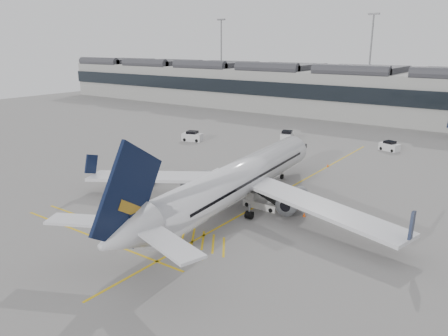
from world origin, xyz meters
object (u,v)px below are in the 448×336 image
Objects in this scene: airliner_main at (236,181)px; ramp_agent_b at (226,189)px; baggage_cart_a at (221,177)px; ramp_agent_a at (210,185)px; belt_loader at (262,202)px; pushback_tug at (144,181)px.

ramp_agent_b is at bearing 133.85° from airliner_main.
ramp_agent_a is (0.29, -2.63, -0.28)m from baggage_cart_a.
airliner_main is at bearing 109.27° from ramp_agent_b.
baggage_cart_a is 2.66m from ramp_agent_a.
belt_loader is 1.75× the size of pushback_tug.
pushback_tug is at bearing -12.71° from ramp_agent_b.
pushback_tug is (-8.02, -5.89, -0.46)m from baggage_cart_a.
airliner_main is 14.35× the size of pushback_tug.
ramp_agent_a is (-8.06, 1.02, 0.20)m from belt_loader.
ramp_agent_b is (-5.59, 1.06, 0.17)m from belt_loader.
belt_loader is (2.08, 1.98, -2.64)m from airliner_main.
ramp_agent_a is 2.47m from ramp_agent_b.
ramp_agent_a is 1.04× the size of ramp_agent_b.
airliner_main reaches higher than pushback_tug.
belt_loader is at bearing -58.47° from ramp_agent_a.
baggage_cart_a is at bearing 156.93° from belt_loader.
belt_loader is 8.13m from ramp_agent_a.
airliner_main is 8.70m from baggage_cart_a.
airliner_main is 8.18× the size of belt_loader.
baggage_cart_a is (-6.27, 5.64, -2.16)m from airliner_main.
belt_loader is at bearing 139.48° from ramp_agent_b.
ramp_agent_b is (-3.50, 3.05, -2.47)m from airliner_main.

